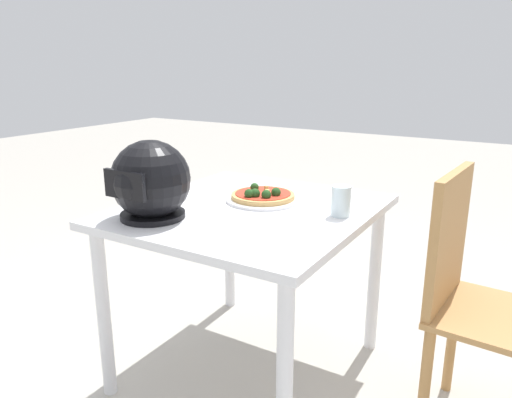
{
  "coord_description": "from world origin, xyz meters",
  "views": [
    {
      "loc": [
        -0.94,
        1.5,
        1.23
      ],
      "look_at": [
        0.0,
        -0.05,
        0.72
      ],
      "focal_mm": 34.14,
      "sensor_mm": 36.0,
      "label": 1
    }
  ],
  "objects_px": {
    "pizza": "(262,195)",
    "chair_side": "(473,292)",
    "drinking_glass": "(341,201)",
    "dining_table": "(249,229)",
    "motorcycle_helmet": "(151,181)"
  },
  "relations": [
    {
      "from": "dining_table",
      "to": "pizza",
      "type": "xyz_separation_m",
      "value": [
        0.0,
        -0.1,
        0.12
      ]
    },
    {
      "from": "motorcycle_helmet",
      "to": "chair_side",
      "type": "height_order",
      "value": "motorcycle_helmet"
    },
    {
      "from": "chair_side",
      "to": "drinking_glass",
      "type": "bearing_deg",
      "value": 3.34
    },
    {
      "from": "dining_table",
      "to": "drinking_glass",
      "type": "relative_size",
      "value": 8.6
    },
    {
      "from": "pizza",
      "to": "chair_side",
      "type": "bearing_deg",
      "value": -179.45
    },
    {
      "from": "drinking_glass",
      "to": "motorcycle_helmet",
      "type": "bearing_deg",
      "value": 33.19
    },
    {
      "from": "pizza",
      "to": "chair_side",
      "type": "distance_m",
      "value": 0.83
    },
    {
      "from": "drinking_glass",
      "to": "pizza",
      "type": "bearing_deg",
      "value": -3.27
    },
    {
      "from": "pizza",
      "to": "drinking_glass",
      "type": "distance_m",
      "value": 0.34
    },
    {
      "from": "motorcycle_helmet",
      "to": "chair_side",
      "type": "distance_m",
      "value": 1.14
    },
    {
      "from": "pizza",
      "to": "motorcycle_helmet",
      "type": "distance_m",
      "value": 0.46
    },
    {
      "from": "motorcycle_helmet",
      "to": "drinking_glass",
      "type": "xyz_separation_m",
      "value": [
        -0.56,
        -0.37,
        -0.08
      ]
    },
    {
      "from": "pizza",
      "to": "drinking_glass",
      "type": "relative_size",
      "value": 2.29
    },
    {
      "from": "pizza",
      "to": "chair_side",
      "type": "xyz_separation_m",
      "value": [
        -0.8,
        -0.01,
        -0.22
      ]
    },
    {
      "from": "dining_table",
      "to": "pizza",
      "type": "distance_m",
      "value": 0.15
    }
  ]
}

